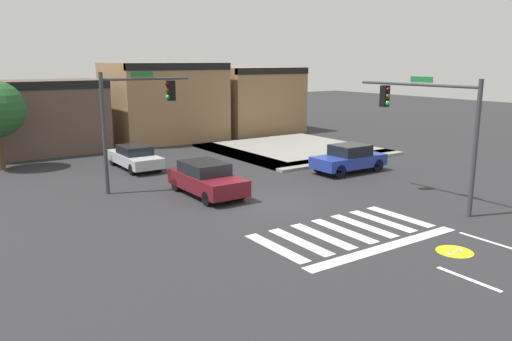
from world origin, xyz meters
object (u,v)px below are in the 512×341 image
object	(u,v)px
car_maroon	(206,179)
car_silver	(135,157)
car_blue	(349,158)
traffic_signal_southeast	(429,115)
traffic_signal_northwest	(135,109)

from	to	relation	value
car_maroon	car_silver	size ratio (longest dim) A/B	0.96
car_blue	car_silver	xyz separation A→B (m)	(-9.32, 7.57, -0.10)
car_maroon	car_silver	world-z (taller)	car_maroon
traffic_signal_southeast	car_silver	distance (m)	16.11
car_blue	traffic_signal_southeast	bearing A→B (deg)	-106.12
traffic_signal_southeast	car_silver	bearing A→B (deg)	28.27
car_maroon	car_silver	bearing A→B (deg)	-175.84
traffic_signal_southeast	traffic_signal_northwest	size ratio (longest dim) A/B	1.10
traffic_signal_northwest	car_maroon	size ratio (longest dim) A/B	1.26
traffic_signal_northwest	car_silver	world-z (taller)	traffic_signal_northwest
traffic_signal_southeast	traffic_signal_northwest	xyz separation A→B (m)	(-9.09, 9.25, 0.03)
car_blue	traffic_signal_northwest	bearing A→B (deg)	165.13
car_maroon	traffic_signal_northwest	bearing A→B (deg)	-142.04
traffic_signal_northwest	car_maroon	xyz separation A→B (m)	(2.15, -2.75, -3.07)
car_blue	car_silver	distance (m)	12.01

